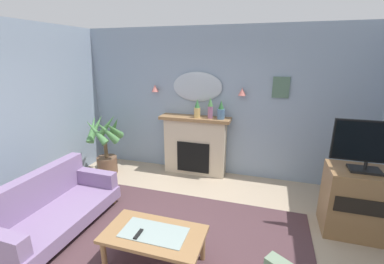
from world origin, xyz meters
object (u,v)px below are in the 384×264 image
framed_picture (281,87)px  tv_flatscreen (370,145)px  mantel_vase_right (210,108)px  floral_couch (50,207)px  fireplace (195,146)px  wall_sconce_left (155,88)px  wall_sconce_right (242,92)px  tv_cabinet (357,202)px  mantel_vase_centre (221,111)px  tv_remote (138,234)px  potted_plant_tall_palm (105,143)px  wall_mirror (197,87)px  mantel_vase_left (197,109)px  coffee_table (154,237)px

framed_picture → tv_flatscreen: framed_picture is taller
mantel_vase_right → floral_couch: bearing=-127.5°
fireplace → wall_sconce_left: (-0.85, 0.09, 1.09)m
wall_sconce_right → tv_cabinet: 2.41m
mantel_vase_centre → tv_remote: 2.67m
mantel_vase_centre → potted_plant_tall_palm: 2.33m
wall_sconce_right → wall_mirror: bearing=176.6°
fireplace → wall_sconce_right: bearing=6.2°
mantel_vase_left → potted_plant_tall_palm: bearing=-164.0°
framed_picture → tv_flatscreen: size_ratio=0.43×
floral_couch → tv_cabinet: (3.93, 1.11, 0.13)m
tv_cabinet → mantel_vase_right: bearing=154.0°
mantel_vase_centre → tv_flatscreen: bearing=-28.6°
mantel_vase_left → tv_remote: (0.06, -2.50, -0.87)m
mantel_vase_centre → wall_sconce_left: size_ratio=2.48×
wall_mirror → floral_couch: wall_mirror is taller
mantel_vase_centre → wall_mirror: size_ratio=0.36×
mantel_vase_right → potted_plant_tall_palm: bearing=-165.9°
coffee_table → tv_flatscreen: size_ratio=1.31×
wall_sconce_right → floral_couch: size_ratio=0.08×
wall_mirror → wall_sconce_left: 0.85m
tv_flatscreen → potted_plant_tall_palm: 4.31m
wall_mirror → framed_picture: (1.50, 0.01, 0.04)m
tv_remote → fireplace: bearing=92.4°
wall_sconce_right → potted_plant_tall_palm: bearing=-166.3°
wall_mirror → wall_sconce_left: bearing=-176.6°
wall_mirror → coffee_table: bearing=-84.5°
framed_picture → tv_remote: 3.29m
mantel_vase_left → tv_flatscreen: tv_flatscreen is taller
tv_remote → wall_mirror: bearing=92.3°
mantel_vase_right → wall_sconce_left: bearing=174.0°
coffee_table → fireplace: bearing=95.8°
potted_plant_tall_palm → wall_sconce_right: bearing=13.7°
mantel_vase_left → floral_couch: size_ratio=0.20×
wall_sconce_left → tv_remote: wall_sconce_left is taller
tv_remote → potted_plant_tall_palm: potted_plant_tall_palm is taller
floral_couch → tv_flatscreen: size_ratio=2.06×
fireplace → mantel_vase_right: bearing=-5.4°
mantel_vase_centre → tv_remote: mantel_vase_centre is taller
wall_sconce_right → coffee_table: (-0.60, -2.54, -1.28)m
wall_sconce_left → tv_cabinet: size_ratio=0.16×
wall_mirror → wall_sconce_right: wall_mirror is taller
coffee_table → tv_remote: (-0.14, -0.09, 0.07)m
wall_sconce_right → tv_remote: wall_sconce_right is taller
mantel_vase_left → fireplace: bearing=150.5°
floral_couch → potted_plant_tall_palm: (-0.29, 1.71, 0.31)m
coffee_table → floral_couch: bearing=172.6°
mantel_vase_left → framed_picture: framed_picture is taller
wall_sconce_left → tv_flatscreen: bearing=-20.0°
floral_couch → potted_plant_tall_palm: 1.76m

